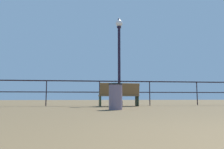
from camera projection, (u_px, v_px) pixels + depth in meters
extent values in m
cube|color=black|center=(125.00, 81.00, 9.56)|extent=(25.41, 0.05, 0.05)
cube|color=black|center=(125.00, 92.00, 9.51)|extent=(25.41, 0.04, 0.04)
cylinder|color=black|center=(46.00, 93.00, 9.08)|extent=(0.04, 0.04, 1.09)
cylinder|color=black|center=(100.00, 93.00, 9.36)|extent=(0.04, 0.04, 1.09)
cylinder|color=black|center=(150.00, 93.00, 9.64)|extent=(0.04, 0.04, 1.09)
cylinder|color=black|center=(197.00, 94.00, 9.92)|extent=(0.04, 0.04, 1.09)
cube|color=brown|center=(119.00, 96.00, 8.76)|extent=(1.69, 0.57, 0.05)
cube|color=brown|center=(120.00, 89.00, 8.60)|extent=(1.67, 0.28, 0.51)
cube|color=#212D19|center=(137.00, 101.00, 8.90)|extent=(0.07, 0.39, 0.44)
cube|color=#212D19|center=(136.00, 92.00, 9.10)|extent=(0.06, 0.30, 0.04)
cube|color=#212D19|center=(100.00, 101.00, 8.57)|extent=(0.07, 0.39, 0.44)
cube|color=#212D19|center=(99.00, 92.00, 8.77)|extent=(0.06, 0.30, 0.04)
cylinder|color=black|center=(119.00, 103.00, 9.76)|extent=(0.31, 0.31, 0.22)
cylinder|color=black|center=(119.00, 63.00, 9.96)|extent=(0.13, 0.13, 3.51)
cylinder|color=black|center=(119.00, 27.00, 10.15)|extent=(0.21, 0.21, 0.06)
sphere|color=white|center=(119.00, 23.00, 10.18)|extent=(0.34, 0.34, 0.34)
cone|color=black|center=(119.00, 19.00, 10.20)|extent=(0.15, 0.15, 0.10)
cylinder|color=slate|center=(116.00, 97.00, 6.32)|extent=(0.40, 0.40, 0.75)
cylinder|color=black|center=(116.00, 84.00, 6.36)|extent=(0.42, 0.42, 0.04)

